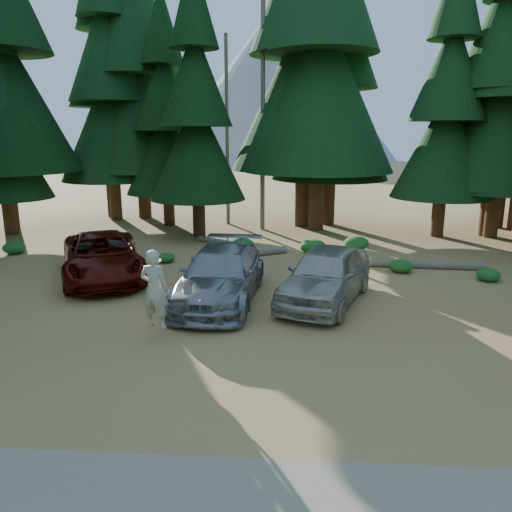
% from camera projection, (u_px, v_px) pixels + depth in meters
% --- Properties ---
extents(ground, '(160.00, 160.00, 0.00)m').
position_uv_depth(ground, '(201.00, 337.00, 12.58)').
color(ground, '#9F7943').
rests_on(ground, ground).
extents(forest_belt_north, '(36.00, 7.00, 22.00)m').
position_uv_depth(forest_belt_north, '(248.00, 227.00, 27.11)').
color(forest_belt_north, black).
rests_on(forest_belt_north, ground).
extents(snag_front, '(0.24, 0.24, 12.00)m').
position_uv_depth(snag_front, '(263.00, 112.00, 25.13)').
color(snag_front, slate).
rests_on(snag_front, ground).
extents(snag_back, '(0.20, 0.20, 10.00)m').
position_uv_depth(snag_back, '(227.00, 133.00, 26.95)').
color(snag_back, slate).
rests_on(snag_back, ground).
extents(mountain_peak, '(48.00, 50.00, 28.00)m').
position_uv_depth(mountain_peak, '(265.00, 91.00, 95.14)').
color(mountain_peak, gray).
rests_on(mountain_peak, ground).
extents(red_pickup, '(4.61, 6.23, 1.57)m').
position_uv_depth(red_pickup, '(102.00, 256.00, 17.50)').
color(red_pickup, '#560B07').
rests_on(red_pickup, ground).
extents(silver_minivan_center, '(2.60, 5.64, 1.60)m').
position_uv_depth(silver_minivan_center, '(220.00, 275.00, 15.15)').
color(silver_minivan_center, '#95999D').
rests_on(silver_minivan_center, ground).
extents(silver_minivan_right, '(3.57, 5.31, 1.68)m').
position_uv_depth(silver_minivan_right, '(326.00, 275.00, 15.04)').
color(silver_minivan_right, beige).
rests_on(silver_minivan_right, ground).
extents(frisbee_player, '(0.81, 0.61, 1.98)m').
position_uv_depth(frisbee_player, '(155.00, 289.00, 12.08)').
color(frisbee_player, beige).
rests_on(frisbee_player, ground).
extents(log_left, '(3.80, 2.26, 0.30)m').
position_uv_depth(log_left, '(241.00, 254.00, 20.47)').
color(log_left, slate).
rests_on(log_left, ground).
extents(log_mid, '(2.68, 1.84, 0.25)m').
position_uv_depth(log_mid, '(224.00, 243.00, 22.77)').
color(log_mid, slate).
rests_on(log_mid, ground).
extents(log_right, '(4.37, 0.63, 0.28)m').
position_uv_depth(log_right, '(426.00, 265.00, 18.87)').
color(log_right, slate).
rests_on(log_right, ground).
extents(shrub_far_left, '(0.96, 0.96, 0.53)m').
position_uv_depth(shrub_far_left, '(122.00, 242.00, 22.12)').
color(shrub_far_left, '#1C5F21').
rests_on(shrub_far_left, ground).
extents(shrub_left, '(0.69, 0.69, 0.38)m').
position_uv_depth(shrub_left, '(166.00, 258.00, 19.76)').
color(shrub_left, '#1C5F21').
rests_on(shrub_left, ground).
extents(shrub_center_left, '(0.98, 0.98, 0.54)m').
position_uv_depth(shrub_center_left, '(243.00, 244.00, 21.75)').
color(shrub_center_left, '#1C5F21').
rests_on(shrub_center_left, ground).
extents(shrub_center_right, '(1.11, 1.11, 0.61)m').
position_uv_depth(shrub_center_right, '(313.00, 247.00, 21.15)').
color(shrub_center_right, '#1C5F21').
rests_on(shrub_center_right, ground).
extents(shrub_right, '(0.85, 0.85, 0.47)m').
position_uv_depth(shrub_right, '(401.00, 266.00, 18.35)').
color(shrub_right, '#1C5F21').
rests_on(shrub_right, ground).
extents(shrub_far_right, '(1.08, 1.08, 0.59)m').
position_uv_depth(shrub_far_right, '(356.00, 243.00, 21.88)').
color(shrub_far_right, '#1C5F21').
rests_on(shrub_far_right, ground).
extents(shrub_edge_west, '(0.93, 0.93, 0.51)m').
position_uv_depth(shrub_edge_west, '(14.00, 248.00, 21.15)').
color(shrub_edge_west, '#1C5F21').
rests_on(shrub_edge_west, ground).
extents(shrub_edge_east, '(0.80, 0.80, 0.44)m').
position_uv_depth(shrub_edge_east, '(488.00, 275.00, 17.29)').
color(shrub_edge_east, '#1C5F21').
rests_on(shrub_edge_east, ground).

